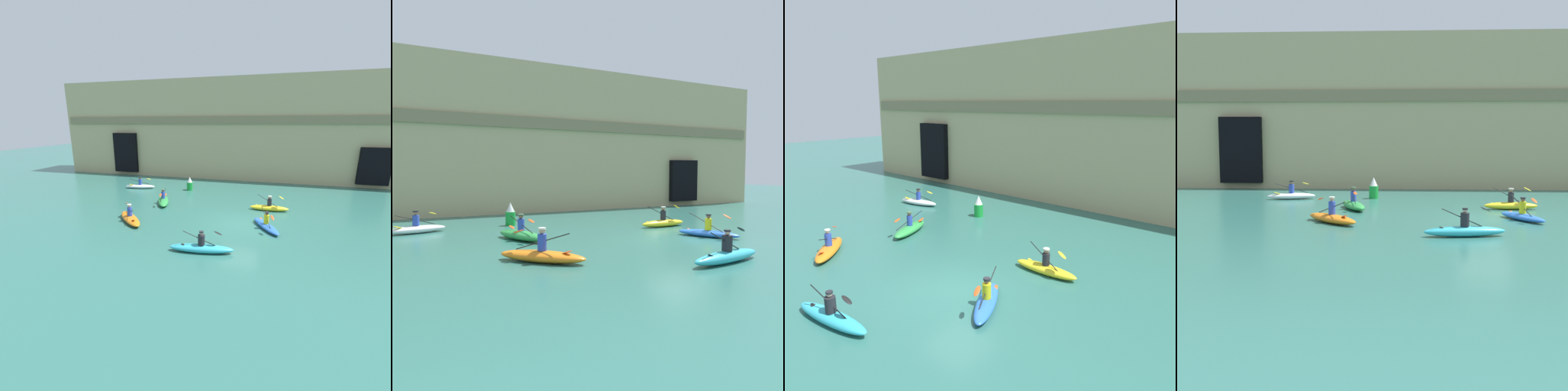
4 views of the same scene
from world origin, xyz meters
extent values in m
plane|color=#2D665B|center=(0.00, 0.00, 0.00)|extent=(120.00, 120.00, 0.00)
cube|color=tan|center=(-2.09, 15.99, 5.56)|extent=(43.49, 5.32, 11.12)
cube|color=#847555|center=(-2.09, 13.28, 6.66)|extent=(42.62, 0.24, 0.83)
cube|color=black|center=(11.56, 13.18, 2.25)|extent=(2.82, 0.70, 3.66)
ellipsoid|color=blue|center=(1.66, -0.27, 0.17)|extent=(2.00, 2.86, 0.34)
cylinder|color=gold|center=(1.66, -0.27, 0.61)|extent=(0.31, 0.31, 0.55)
sphere|color=brown|center=(1.66, -0.27, 0.98)|extent=(0.20, 0.20, 0.20)
cylinder|color=#232328|center=(1.66, -0.27, 1.06)|extent=(0.25, 0.25, 0.06)
cylinder|color=black|center=(1.66, -0.27, 0.64)|extent=(0.74, 1.93, 0.96)
ellipsoid|color=#D84C19|center=(1.35, 0.58, 0.22)|extent=(0.31, 0.46, 0.23)
ellipsoid|color=#D84C19|center=(1.97, -1.12, 1.05)|extent=(0.31, 0.46, 0.23)
ellipsoid|color=#33B2C6|center=(-1.45, -4.37, 0.21)|extent=(3.33, 1.11, 0.41)
cylinder|color=#232328|center=(-1.45, -4.37, 0.68)|extent=(0.35, 0.35, 0.53)
sphere|color=beige|center=(-1.45, -4.37, 1.04)|extent=(0.18, 0.18, 0.18)
cylinder|color=#232328|center=(-1.45, -4.37, 1.11)|extent=(0.23, 0.23, 0.06)
cylinder|color=black|center=(-1.45, -4.37, 0.71)|extent=(1.86, 0.36, 0.88)
ellipsoid|color=black|center=(-2.27, -4.51, 0.33)|extent=(0.45, 0.25, 0.23)
ellipsoid|color=black|center=(-0.64, -4.22, 1.08)|extent=(0.45, 0.25, 0.23)
ellipsoid|color=white|center=(-10.75, 7.07, 0.20)|extent=(2.98, 1.30, 0.39)
cylinder|color=#2D47B7|center=(-10.75, 7.07, 0.65)|extent=(0.32, 0.32, 0.52)
sphere|color=#9E704C|center=(-10.75, 7.07, 1.03)|extent=(0.22, 0.22, 0.22)
cylinder|color=#232328|center=(-10.75, 7.07, 1.12)|extent=(0.28, 0.28, 0.06)
cylinder|color=black|center=(-10.75, 7.07, 0.68)|extent=(1.88, 0.75, 0.65)
ellipsoid|color=yellow|center=(-11.57, 6.76, 0.41)|extent=(0.47, 0.32, 0.18)
ellipsoid|color=yellow|center=(-9.93, 7.39, 0.95)|extent=(0.47, 0.32, 0.18)
ellipsoid|color=yellow|center=(1.82, 3.38, 0.20)|extent=(2.83, 0.70, 0.40)
cylinder|color=#232328|center=(1.82, 3.38, 0.65)|extent=(0.31, 0.31, 0.51)
sphere|color=#9E704C|center=(1.82, 3.38, 1.02)|extent=(0.21, 0.21, 0.21)
cylinder|color=silver|center=(1.82, 3.38, 1.10)|extent=(0.27, 0.27, 0.06)
cylinder|color=black|center=(1.82, 3.38, 0.68)|extent=(1.86, 0.41, 1.00)
ellipsoid|color=yellow|center=(2.63, 3.21, 1.11)|extent=(0.44, 0.26, 0.25)
ellipsoid|color=yellow|center=(1.00, 3.54, 0.25)|extent=(0.44, 0.26, 0.25)
ellipsoid|color=green|center=(-6.55, 2.92, 0.22)|extent=(1.89, 3.08, 0.44)
cylinder|color=#2D47B7|center=(-6.55, 2.92, 0.70)|extent=(0.30, 0.30, 0.54)
sphere|color=brown|center=(-6.55, 2.92, 1.08)|extent=(0.21, 0.21, 0.21)
cylinder|color=#4C6B4C|center=(-6.55, 2.92, 1.16)|extent=(0.27, 0.27, 0.06)
cylinder|color=black|center=(-6.55, 2.92, 0.73)|extent=(0.44, 2.13, 0.59)
ellipsoid|color=#D84C19|center=(-6.37, 1.98, 0.98)|extent=(0.26, 0.46, 0.16)
ellipsoid|color=#D84C19|center=(-6.72, 3.87, 0.48)|extent=(0.26, 0.46, 0.16)
ellipsoid|color=orange|center=(-7.11, -1.47, 0.20)|extent=(2.86, 2.82, 0.40)
cylinder|color=#2D47B7|center=(-7.11, -1.47, 0.69)|extent=(0.31, 0.31, 0.57)
sphere|color=tan|center=(-7.11, -1.47, 1.08)|extent=(0.21, 0.21, 0.21)
cylinder|color=silver|center=(-7.11, -1.47, 1.17)|extent=(0.26, 0.26, 0.06)
cylinder|color=black|center=(-7.11, -1.47, 0.72)|extent=(1.43, 1.56, 0.72)
ellipsoid|color=#D84C19|center=(-6.49, -2.15, 0.42)|extent=(0.42, 0.44, 0.19)
ellipsoid|color=#D84C19|center=(-7.73, -0.79, 1.02)|extent=(0.42, 0.44, 0.19)
cylinder|color=green|center=(-5.75, 7.73, 0.39)|extent=(0.57, 0.57, 0.79)
cone|color=white|center=(-5.75, 7.73, 1.05)|extent=(0.48, 0.48, 0.54)
camera|label=1|loc=(1.53, -16.07, 6.36)|focal=24.00mm
camera|label=2|loc=(-11.49, -13.77, 3.16)|focal=35.00mm
camera|label=3|loc=(9.42, -9.51, 7.00)|focal=35.00mm
camera|label=4|loc=(-3.83, -25.66, 4.11)|focal=50.00mm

